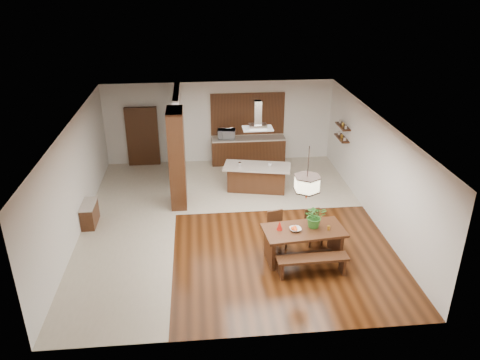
{
  "coord_description": "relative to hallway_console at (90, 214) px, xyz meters",
  "views": [
    {
      "loc": [
        -0.8,
        -11.36,
        6.48
      ],
      "look_at": [
        0.3,
        0.0,
        1.25
      ],
      "focal_mm": 35.0,
      "sensor_mm": 36.0,
      "label": 1
    }
  ],
  "objects": [
    {
      "name": "dining_chair_right",
      "position": [
        5.86,
        -1.53,
        0.14
      ],
      "size": [
        0.46,
        0.46,
        0.9
      ],
      "primitive_type": null,
      "rotation": [
        0.0,
        0.0,
        0.17
      ],
      "color": "black",
      "rests_on": "ground"
    },
    {
      "name": "fruit_bowl",
      "position": [
        5.23,
        -2.2,
        0.52
      ],
      "size": [
        0.3,
        0.3,
        0.07
      ],
      "primitive_type": "imported",
      "rotation": [
        0.0,
        0.0,
        0.1
      ],
      "color": "beige",
      "rests_on": "dining_table"
    },
    {
      "name": "partition_pier",
      "position": [
        2.41,
        1.0,
        1.14
      ],
      "size": [
        0.45,
        1.0,
        2.9
      ],
      "primitive_type": "cube",
      "color": "black",
      "rests_on": "ground"
    },
    {
      "name": "pendant_lantern",
      "position": [
        5.45,
        -2.16,
        1.93
      ],
      "size": [
        0.64,
        0.64,
        1.31
      ],
      "primitive_type": null,
      "color": "#FFF4C3",
      "rests_on": "room_shell"
    },
    {
      "name": "room_shell",
      "position": [
        3.81,
        -0.2,
        1.75
      ],
      "size": [
        9.0,
        9.04,
        2.92
      ],
      "color": "#321809",
      "rests_on": "ground"
    },
    {
      "name": "dining_table",
      "position": [
        5.45,
        -2.16,
        0.27
      ],
      "size": [
        2.0,
        1.14,
        0.8
      ],
      "rotation": [
        0.0,
        0.0,
        0.1
      ],
      "color": "black",
      "rests_on": "ground"
    },
    {
      "name": "tile_kitchen",
      "position": [
        5.06,
        2.3,
        -0.31
      ],
      "size": [
        5.5,
        4.0,
        0.01
      ],
      "primitive_type": "cube",
      "color": "beige",
      "rests_on": "ground"
    },
    {
      "name": "gold_ornament",
      "position": [
        6.02,
        -2.23,
        0.53
      ],
      "size": [
        0.08,
        0.08,
        0.1
      ],
      "primitive_type": "cylinder",
      "rotation": [
        0.0,
        0.0,
        -0.18
      ],
      "color": "gold",
      "rests_on": "dining_table"
    },
    {
      "name": "hallway_console",
      "position": [
        0.0,
        0.0,
        0.0
      ],
      "size": [
        0.37,
        0.88,
        0.63
      ],
      "primitive_type": "cube",
      "color": "black",
      "rests_on": "ground"
    },
    {
      "name": "dining_chair_left",
      "position": [
        4.91,
        -1.63,
        0.16
      ],
      "size": [
        0.51,
        0.51,
        0.95
      ],
      "primitive_type": null,
      "rotation": [
        0.0,
        0.0,
        0.26
      ],
      "color": "black",
      "rests_on": "ground"
    },
    {
      "name": "kitchen_window",
      "position": [
        4.81,
        4.26,
        1.44
      ],
      "size": [
        2.6,
        0.08,
        1.5
      ],
      "primitive_type": "cube",
      "color": "brown",
      "rests_on": "room_shell"
    },
    {
      "name": "shelf_upper",
      "position": [
        7.68,
        2.4,
        1.49
      ],
      "size": [
        0.26,
        0.9,
        0.04
      ],
      "primitive_type": "cube",
      "color": "black",
      "rests_on": "room_shell"
    },
    {
      "name": "foliage_plant",
      "position": [
        5.72,
        -2.07,
        0.77
      ],
      "size": [
        0.53,
        0.47,
        0.57
      ],
      "primitive_type": "imported",
      "rotation": [
        0.0,
        0.0,
        -0.04
      ],
      "color": "#2F6F25",
      "rests_on": "dining_table"
    },
    {
      "name": "rear_counter",
      "position": [
        4.81,
        4.0,
        0.16
      ],
      "size": [
        2.6,
        0.62,
        0.95
      ],
      "color": "black",
      "rests_on": "ground"
    },
    {
      "name": "dining_bench",
      "position": [
        5.51,
        -2.85,
        -0.08
      ],
      "size": [
        1.66,
        0.4,
        0.46
      ],
      "primitive_type": null,
      "rotation": [
        0.0,
        0.0,
        0.03
      ],
      "color": "black",
      "rests_on": "ground"
    },
    {
      "name": "partition_stub",
      "position": [
        2.41,
        3.1,
        1.14
      ],
      "size": [
        0.18,
        2.4,
        2.9
      ],
      "primitive_type": "cube",
      "color": "silver",
      "rests_on": "ground"
    },
    {
      "name": "shelf_lower",
      "position": [
        7.68,
        2.4,
        1.08
      ],
      "size": [
        0.26,
        0.9,
        0.04
      ],
      "primitive_type": "cube",
      "color": "black",
      "rests_on": "room_shell"
    },
    {
      "name": "island_cup",
      "position": [
        5.21,
        1.6,
        0.58
      ],
      "size": [
        0.14,
        0.14,
        0.09
      ],
      "primitive_type": "imported",
      "rotation": [
        0.0,
        0.0,
        -0.18
      ],
      "color": "silver",
      "rests_on": "kitchen_island"
    },
    {
      "name": "microwave",
      "position": [
        4.04,
        4.0,
        0.8
      ],
      "size": [
        0.64,
        0.47,
        0.34
      ],
      "primitive_type": "imported",
      "rotation": [
        0.0,
        0.0,
        -0.1
      ],
      "color": "#B9BCC1",
      "rests_on": "rear_counter"
    },
    {
      "name": "napkin_cone",
      "position": [
        4.86,
        -2.12,
        0.59
      ],
      "size": [
        0.18,
        0.18,
        0.22
      ],
      "primitive_type": "cone",
      "rotation": [
        0.0,
        0.0,
        -0.3
      ],
      "color": "#B8150D",
      "rests_on": "dining_table"
    },
    {
      "name": "range_hood",
      "position": [
        4.83,
        1.71,
        2.15
      ],
      "size": [
        0.9,
        0.55,
        0.87
      ],
      "primitive_type": null,
      "color": "silver",
      "rests_on": "room_shell"
    },
    {
      "name": "hallway_doorway",
      "position": [
        1.11,
        4.2,
        0.74
      ],
      "size": [
        1.1,
        0.2,
        2.1
      ],
      "primitive_type": "cube",
      "color": "black",
      "rests_on": "ground"
    },
    {
      "name": "tile_hallway",
      "position": [
        1.06,
        -0.2,
        -0.31
      ],
      "size": [
        2.5,
        9.0,
        0.01
      ],
      "primitive_type": "cube",
      "color": "beige",
      "rests_on": "ground"
    },
    {
      "name": "kitchen_island",
      "position": [
        4.83,
        1.71,
        0.12
      ],
      "size": [
        2.19,
        1.31,
        0.85
      ],
      "rotation": [
        0.0,
        0.0,
        -0.22
      ],
      "color": "black",
      "rests_on": "ground"
    },
    {
      "name": "soffit_band",
      "position": [
        3.81,
        -0.2,
        2.57
      ],
      "size": [
        8.0,
        9.0,
        0.02
      ],
      "primitive_type": "cube",
      "color": "#431C10",
      "rests_on": "room_shell"
    }
  ]
}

